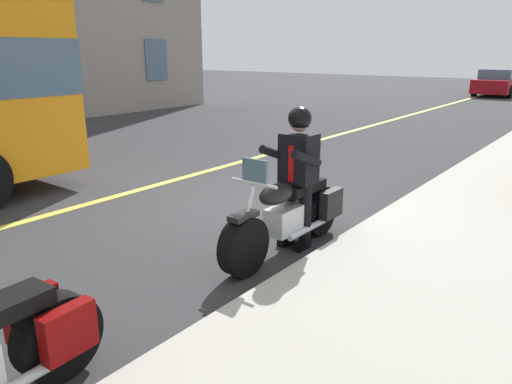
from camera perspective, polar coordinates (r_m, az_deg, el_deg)
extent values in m
plane|color=#333335|center=(7.51, -2.29, -1.92)|extent=(80.00, 80.00, 0.00)
cube|color=#E5DB4C|center=(8.88, -12.23, 0.65)|extent=(60.00, 0.16, 0.01)
cylinder|color=black|center=(5.23, -1.46, -6.47)|extent=(0.66, 0.20, 0.66)
cylinder|color=black|center=(6.42, 7.35, -2.17)|extent=(0.66, 0.20, 0.66)
cube|color=silver|center=(5.79, 3.57, -3.21)|extent=(0.56, 0.28, 0.32)
ellipsoid|color=black|center=(5.52, 2.46, -0.24)|extent=(0.56, 0.28, 0.24)
cube|color=black|center=(5.97, 5.53, 0.59)|extent=(0.70, 0.28, 0.12)
cube|color=black|center=(6.23, 8.90, -1.37)|extent=(0.40, 0.12, 0.36)
cube|color=black|center=(6.44, 5.50, -0.64)|extent=(0.40, 0.12, 0.36)
cylinder|color=silver|center=(5.14, -1.34, -3.63)|extent=(0.35, 0.05, 0.76)
cylinder|color=silver|center=(5.14, -0.24, 1.05)|extent=(0.04, 0.60, 0.04)
cube|color=black|center=(5.10, -1.49, -2.84)|extent=(0.36, 0.16, 0.06)
cylinder|color=silver|center=(6.00, 6.43, -4.19)|extent=(0.90, 0.08, 0.08)
cube|color=slate|center=(5.12, -0.11, 2.39)|extent=(0.04, 0.32, 0.28)
cylinder|color=black|center=(5.93, 5.90, -2.79)|extent=(0.14, 0.14, 0.84)
cube|color=black|center=(6.01, 5.49, -6.28)|extent=(0.26, 0.11, 0.10)
cylinder|color=black|center=(6.05, 3.97, -2.34)|extent=(0.14, 0.14, 0.84)
cube|color=black|center=(6.13, 3.59, -5.76)|extent=(0.26, 0.11, 0.10)
cube|color=black|center=(5.80, 5.09, 3.99)|extent=(0.32, 0.40, 0.60)
cube|color=red|center=(5.68, 4.20, 3.33)|extent=(0.02, 0.07, 0.44)
cylinder|color=black|center=(5.52, 6.00, 3.97)|extent=(0.55, 0.10, 0.28)
cylinder|color=black|center=(5.76, 2.29, 4.57)|extent=(0.55, 0.10, 0.28)
sphere|color=tan|center=(5.72, 5.20, 8.20)|extent=(0.22, 0.22, 0.22)
sphere|color=black|center=(5.71, 5.22, 8.69)|extent=(0.28, 0.28, 0.28)
cylinder|color=black|center=(3.99, -22.36, -15.54)|extent=(0.67, 0.24, 0.66)
cube|color=#720505|center=(3.73, -21.32, -15.11)|extent=(0.41, 0.14, 0.36)
cube|color=#720505|center=(4.07, -24.97, -12.83)|extent=(0.41, 0.14, 0.36)
cube|color=slate|center=(9.95, -24.07, 12.97)|extent=(0.06, 2.40, 1.90)
cube|color=maroon|center=(29.88, 26.81, 11.24)|extent=(4.60, 1.80, 0.70)
cube|color=slate|center=(29.66, 26.86, 12.28)|extent=(2.40, 1.60, 0.60)
cylinder|color=black|center=(31.49, 25.77, 11.13)|extent=(0.64, 0.22, 0.64)
cylinder|color=black|center=(28.67, 24.46, 10.92)|extent=(0.64, 0.22, 0.64)
cylinder|color=black|center=(28.32, 27.83, 10.45)|extent=(0.64, 0.22, 0.64)
cube|color=slate|center=(20.60, -11.73, 15.10)|extent=(1.10, 0.06, 1.60)
cube|color=slate|center=(17.53, -25.64, 13.70)|extent=(1.10, 0.06, 1.60)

